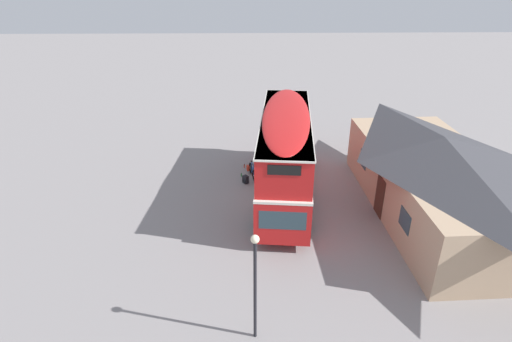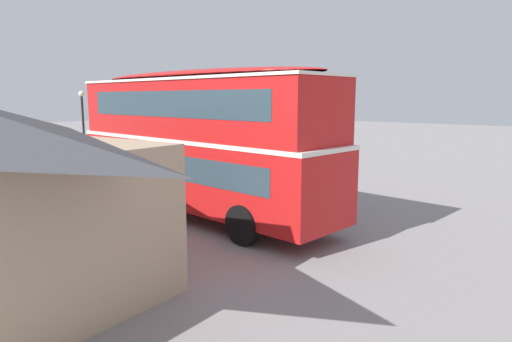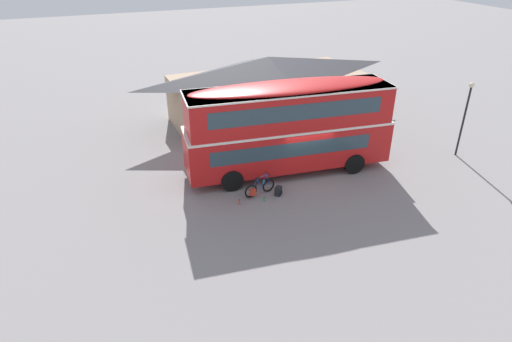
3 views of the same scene
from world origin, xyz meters
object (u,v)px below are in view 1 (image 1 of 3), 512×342
at_px(street_lamp, 255,276).
at_px(water_bottle_red_squeeze, 244,166).
at_px(touring_bicycle, 252,171).
at_px(water_bottle_green_metal, 241,175).
at_px(double_decker_bus, 285,152).
at_px(backpack_on_ground, 246,179).

bearing_deg(street_lamp, water_bottle_red_squeeze, -178.26).
xyz_separation_m(touring_bicycle, water_bottle_green_metal, (0.02, -0.62, -0.27)).
bearing_deg(double_decker_bus, backpack_on_ground, -124.79).
height_order(backpack_on_ground, water_bottle_red_squeeze, backpack_on_ground).
bearing_deg(street_lamp, backpack_on_ground, -178.33).
relative_size(double_decker_bus, backpack_on_ground, 20.93).
relative_size(double_decker_bus, water_bottle_green_metal, 46.93).
relative_size(touring_bicycle, water_bottle_green_metal, 7.28).
relative_size(water_bottle_green_metal, street_lamp, 0.05).
height_order(double_decker_bus, backpack_on_ground, double_decker_bus).
relative_size(touring_bicycle, street_lamp, 0.39).
relative_size(backpack_on_ground, water_bottle_red_squeeze, 2.01).
relative_size(double_decker_bus, street_lamp, 2.54).
bearing_deg(touring_bicycle, street_lamp, -0.17).
bearing_deg(double_decker_bus, touring_bicycle, -143.04).
relative_size(touring_bicycle, backpack_on_ground, 3.25).
relative_size(double_decker_bus, touring_bicycle, 6.45).
height_order(touring_bicycle, street_lamp, street_lamp).
relative_size(water_bottle_green_metal, water_bottle_red_squeeze, 0.90).
xyz_separation_m(double_decker_bus, water_bottle_green_metal, (-2.31, -2.38, -2.54)).
relative_size(backpack_on_ground, street_lamp, 0.12).
height_order(water_bottle_green_metal, street_lamp, street_lamp).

